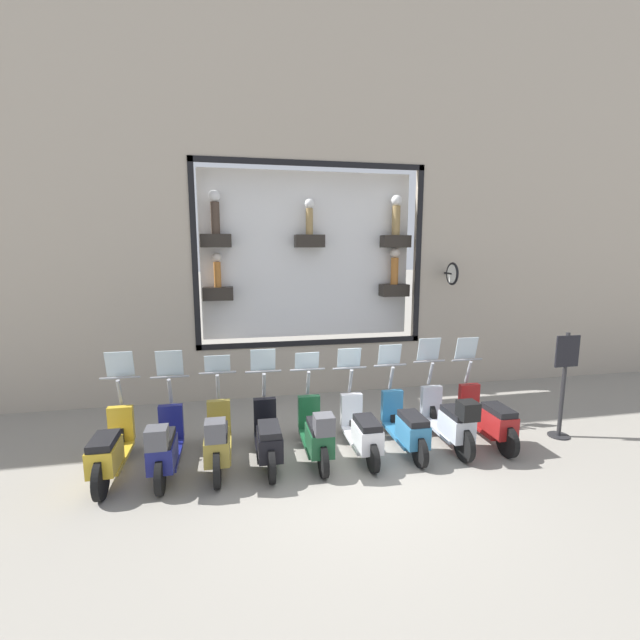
% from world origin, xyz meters
% --- Properties ---
extents(ground_plane, '(120.00, 120.00, 0.00)m').
position_xyz_m(ground_plane, '(0.00, 0.00, 0.00)').
color(ground_plane, gray).
extents(building_facade, '(1.18, 36.00, 9.46)m').
position_xyz_m(building_facade, '(3.60, -0.00, 4.81)').
color(building_facade, '#ADA08E').
rests_on(building_facade, ground_plane).
extents(scooter_red_0, '(1.80, 0.61, 1.69)m').
position_xyz_m(scooter_red_0, '(0.33, -2.51, 0.44)').
color(scooter_red_0, black).
rests_on(scooter_red_0, ground_plane).
extents(scooter_silver_1, '(1.81, 0.61, 1.71)m').
position_xyz_m(scooter_silver_1, '(0.28, -1.75, 0.49)').
color(scooter_silver_1, black).
rests_on(scooter_silver_1, ground_plane).
extents(scooter_teal_2, '(1.79, 0.60, 1.62)m').
position_xyz_m(scooter_teal_2, '(0.33, -1.00, 0.42)').
color(scooter_teal_2, black).
rests_on(scooter_teal_2, ground_plane).
extents(scooter_white_3, '(1.79, 0.60, 1.59)m').
position_xyz_m(scooter_white_3, '(0.33, -0.25, 0.41)').
color(scooter_white_3, black).
rests_on(scooter_white_3, ground_plane).
extents(scooter_green_4, '(1.80, 0.60, 1.55)m').
position_xyz_m(scooter_green_4, '(0.27, 0.51, 0.46)').
color(scooter_green_4, black).
rests_on(scooter_green_4, ground_plane).
extents(scooter_black_5, '(1.80, 0.60, 1.64)m').
position_xyz_m(scooter_black_5, '(0.33, 1.26, 0.43)').
color(scooter_black_5, black).
rests_on(scooter_black_5, ground_plane).
extents(scooter_olive_6, '(1.81, 0.61, 1.57)m').
position_xyz_m(scooter_olive_6, '(0.28, 2.02, 0.48)').
color(scooter_olive_6, black).
rests_on(scooter_olive_6, ground_plane).
extents(scooter_navy_7, '(1.80, 0.61, 1.69)m').
position_xyz_m(scooter_navy_7, '(0.27, 2.77, 0.47)').
color(scooter_navy_7, black).
rests_on(scooter_navy_7, ground_plane).
extents(scooter_yellow_8, '(1.81, 0.61, 1.71)m').
position_xyz_m(scooter_yellow_8, '(0.34, 3.52, 0.45)').
color(scooter_yellow_8, black).
rests_on(scooter_yellow_8, ground_plane).
extents(shop_sign_post, '(0.36, 0.45, 1.89)m').
position_xyz_m(shop_sign_post, '(0.27, -3.89, 1.03)').
color(shop_sign_post, '#232326').
rests_on(shop_sign_post, ground_plane).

